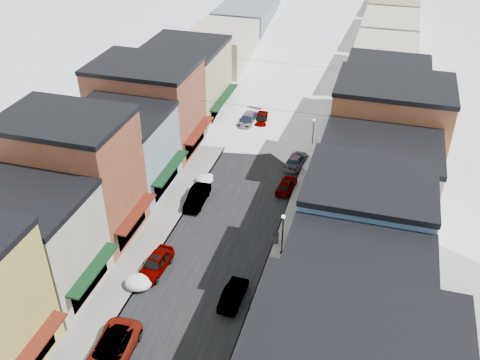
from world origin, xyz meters
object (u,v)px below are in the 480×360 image
Objects in this scene: car_green_sedan at (233,294)px; trash_can at (275,237)px; car_dark_hatch at (197,197)px; car_white_suv at (111,352)px; car_silver_sedan at (155,263)px; streetlamp_near at (283,229)px.

car_green_sedan is 8.53m from trash_can.
car_dark_hatch is 4.48× the size of trash_can.
trash_can is at bearing 59.39° from car_white_suv.
car_white_suv is 9.99m from car_silver_sedan.
car_silver_sedan is at bearing -10.42° from car_green_sedan.
streetlamp_near reaches higher than car_dark_hatch.
car_silver_sedan is 4.37× the size of trash_can.
car_dark_hatch is (-0.80, 20.89, -0.07)m from car_white_suv.
car_white_suv is 1.44× the size of car_green_sedan.
trash_can is at bearing -100.16° from car_green_sedan.
car_dark_hatch is 1.09× the size of streetlamp_near.
car_dark_hatch is at bearing 156.14° from trash_can.
car_white_suv is at bearing -117.53° from trash_can.
streetlamp_near is (2.63, 6.93, 2.24)m from car_green_sedan.
car_dark_hatch is 14.78m from car_green_sedan.
streetlamp_near is (10.43, 5.31, 2.15)m from car_silver_sedan.
car_dark_hatch is at bearing 151.65° from streetlamp_near.
car_white_suv is 1.30× the size of car_dark_hatch.
car_white_suv reaches higher than car_green_sedan.
streetlamp_near reaches higher than car_silver_sedan.
car_white_suv reaches higher than car_silver_sedan.
car_dark_hatch is at bearing -56.82° from car_green_sedan.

